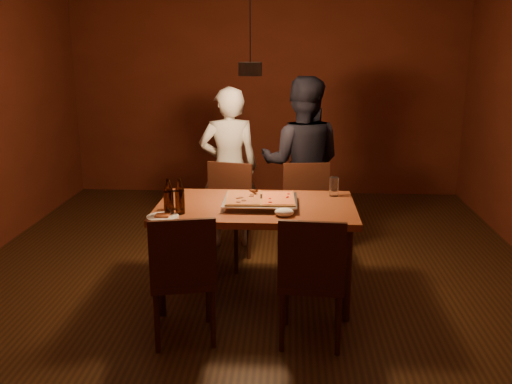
# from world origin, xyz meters

# --- Properties ---
(room_shell) EXTENTS (6.00, 6.00, 6.00)m
(room_shell) POSITION_xyz_m (0.00, 0.00, 1.40)
(room_shell) COLOR #3A230F
(room_shell) RESTS_ON ground
(dining_table) EXTENTS (1.50, 0.90, 0.75)m
(dining_table) POSITION_xyz_m (0.06, -0.22, 0.68)
(dining_table) COLOR brown
(dining_table) RESTS_ON floor
(chair_far_left) EXTENTS (0.51, 0.51, 0.49)m
(chair_far_left) POSITION_xyz_m (-0.26, 0.52, 0.54)
(chair_far_left) COLOR #38190F
(chair_far_left) RESTS_ON floor
(chair_far_right) EXTENTS (0.47, 0.47, 0.49)m
(chair_far_right) POSITION_xyz_m (0.47, 0.54, 0.54)
(chair_far_right) COLOR #38190F
(chair_far_right) RESTS_ON floor
(chair_near_left) EXTENTS (0.50, 0.50, 0.49)m
(chair_near_left) POSITION_xyz_m (-0.37, -0.97, 0.54)
(chair_near_left) COLOR #38190F
(chair_near_left) RESTS_ON floor
(chair_near_right) EXTENTS (0.45, 0.45, 0.49)m
(chair_near_right) POSITION_xyz_m (0.46, -0.95, 0.54)
(chair_near_right) COLOR #38190F
(chair_near_right) RESTS_ON floor
(pizza_tray) EXTENTS (0.55, 0.45, 0.05)m
(pizza_tray) POSITION_xyz_m (0.09, -0.23, 0.77)
(pizza_tray) COLOR silver
(pizza_tray) RESTS_ON dining_table
(pizza_meat) EXTENTS (0.28, 0.43, 0.02)m
(pizza_meat) POSITION_xyz_m (-0.04, -0.23, 0.81)
(pizza_meat) COLOR maroon
(pizza_meat) RESTS_ON pizza_tray
(pizza_cheese) EXTENTS (0.27, 0.40, 0.02)m
(pizza_cheese) POSITION_xyz_m (0.22, -0.23, 0.81)
(pizza_cheese) COLOR gold
(pizza_cheese) RESTS_ON pizza_tray
(spatula) EXTENTS (0.19, 0.25, 0.04)m
(spatula) POSITION_xyz_m (0.09, -0.21, 0.81)
(spatula) COLOR silver
(spatula) RESTS_ON pizza_tray
(beer_bottle_a) EXTENTS (0.07, 0.07, 0.27)m
(beer_bottle_a) POSITION_xyz_m (-0.55, -0.51, 0.88)
(beer_bottle_a) COLOR black
(beer_bottle_a) RESTS_ON dining_table
(beer_bottle_b) EXTENTS (0.07, 0.07, 0.26)m
(beer_bottle_b) POSITION_xyz_m (-0.47, -0.48, 0.88)
(beer_bottle_b) COLOR black
(beer_bottle_b) RESTS_ON dining_table
(water_glass_left) EXTENTS (0.08, 0.08, 0.13)m
(water_glass_left) POSITION_xyz_m (-0.53, -0.34, 0.82)
(water_glass_left) COLOR silver
(water_glass_left) RESTS_ON dining_table
(water_glass_right) EXTENTS (0.07, 0.07, 0.15)m
(water_glass_right) POSITION_xyz_m (0.66, 0.08, 0.83)
(water_glass_right) COLOR silver
(water_glass_right) RESTS_ON dining_table
(plate_slice) EXTENTS (0.23, 0.23, 0.03)m
(plate_slice) POSITION_xyz_m (-0.58, -0.60, 0.76)
(plate_slice) COLOR white
(plate_slice) RESTS_ON dining_table
(napkin) EXTENTS (0.14, 0.11, 0.06)m
(napkin) POSITION_xyz_m (0.27, -0.49, 0.78)
(napkin) COLOR white
(napkin) RESTS_ON dining_table
(diner_white) EXTENTS (0.63, 0.47, 1.55)m
(diner_white) POSITION_xyz_m (-0.27, 0.96, 0.77)
(diner_white) COLOR silver
(diner_white) RESTS_ON floor
(diner_dark) EXTENTS (0.87, 0.71, 1.65)m
(diner_dark) POSITION_xyz_m (0.42, 0.96, 0.82)
(diner_dark) COLOR black
(diner_dark) RESTS_ON floor
(pendant_lamp) EXTENTS (0.18, 0.18, 1.10)m
(pendant_lamp) POSITION_xyz_m (0.00, 0.00, 1.76)
(pendant_lamp) COLOR black
(pendant_lamp) RESTS_ON ceiling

